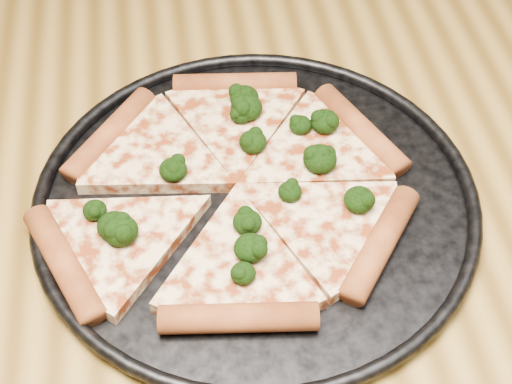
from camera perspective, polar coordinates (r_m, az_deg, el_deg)
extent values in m
cube|color=olive|center=(0.70, -0.23, 0.14)|extent=(1.20, 0.90, 0.04)
cylinder|color=black|center=(0.66, 0.00, -0.75)|extent=(0.37, 0.37, 0.01)
torus|color=black|center=(0.65, 0.00, -0.35)|extent=(0.38, 0.38, 0.01)
cylinder|color=#AB592A|center=(0.71, 7.80, 4.67)|extent=(0.07, 0.12, 0.02)
cylinder|color=#AB592A|center=(0.75, -1.58, 8.04)|extent=(0.12, 0.04, 0.02)
cylinder|color=#AB592A|center=(0.71, -10.83, 4.26)|extent=(0.09, 0.11, 0.02)
cylinder|color=#AB592A|center=(0.62, -14.13, -5.19)|extent=(0.07, 0.12, 0.02)
cylinder|color=#AB592A|center=(0.57, -1.30, -9.35)|extent=(0.12, 0.04, 0.02)
cylinder|color=#AB592A|center=(0.62, 9.25, -3.81)|extent=(0.09, 0.11, 0.02)
ellipsoid|color=black|center=(0.64, 2.54, 0.03)|extent=(0.02, 0.02, 0.02)
ellipsoid|color=black|center=(0.60, -0.43, -4.20)|extent=(0.03, 0.03, 0.02)
ellipsoid|color=black|center=(0.66, -6.19, 1.66)|extent=(0.02, 0.02, 0.02)
ellipsoid|color=black|center=(0.68, -0.24, 3.76)|extent=(0.02, 0.02, 0.02)
ellipsoid|color=black|center=(0.59, -0.96, -6.07)|extent=(0.02, 0.02, 0.01)
ellipsoid|color=black|center=(0.64, -11.91, -1.33)|extent=(0.02, 0.02, 0.01)
ellipsoid|color=black|center=(0.61, -0.65, -2.26)|extent=(0.02, 0.02, 0.02)
ellipsoid|color=black|center=(0.72, -0.88, 7.03)|extent=(0.03, 0.03, 0.02)
ellipsoid|color=black|center=(0.69, 3.32, 5.01)|extent=(0.02, 0.02, 0.02)
ellipsoid|color=black|center=(0.66, 4.78, 2.47)|extent=(0.03, 0.03, 0.02)
ellipsoid|color=black|center=(0.62, -10.04, -2.86)|extent=(0.03, 0.03, 0.02)
ellipsoid|color=black|center=(0.71, -0.70, 6.31)|extent=(0.03, 0.03, 0.02)
ellipsoid|color=black|center=(0.63, 7.69, -0.57)|extent=(0.03, 0.03, 0.02)
ellipsoid|color=black|center=(0.70, 5.15, 5.25)|extent=(0.03, 0.03, 0.02)
ellipsoid|color=black|center=(0.66, 4.96, 2.29)|extent=(0.02, 0.02, 0.02)
ellipsoid|color=black|center=(0.70, -1.11, 5.84)|extent=(0.02, 0.02, 0.02)
ellipsoid|color=black|center=(0.62, -10.52, -2.52)|extent=(0.03, 0.03, 0.02)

